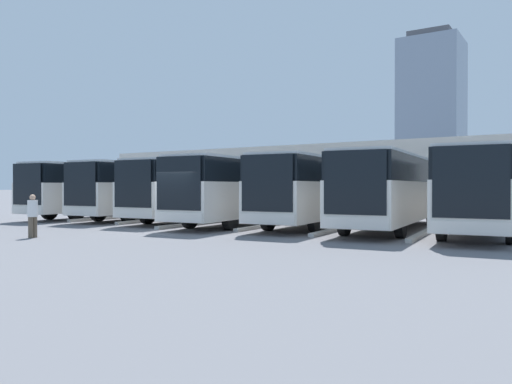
{
  "coord_description": "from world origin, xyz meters",
  "views": [
    {
      "loc": [
        -13.96,
        15.64,
        1.88
      ],
      "look_at": [
        -0.1,
        -6.08,
        1.63
      ],
      "focal_mm": 35.0,
      "sensor_mm": 36.0,
      "label": 1
    }
  ],
  "objects": [
    {
      "name": "ground_plane",
      "position": [
        0.0,
        0.0,
        0.0
      ],
      "size": [
        600.0,
        600.0,
        0.0
      ],
      "primitive_type": "plane",
      "color": "slate"
    },
    {
      "name": "bus_0",
      "position": [
        -10.82,
        -6.26,
        1.81
      ],
      "size": [
        3.54,
        12.38,
        3.25
      ],
      "rotation": [
        0.0,
        0.0,
        0.09
      ],
      "color": "silver",
      "rests_on": "ground_plane"
    },
    {
      "name": "curb_divider_0",
      "position": [
        -9.01,
        -4.45,
        0.07
      ],
      "size": [
        0.86,
        6.75,
        0.15
      ],
      "primitive_type": "cube",
      "rotation": [
        0.0,
        0.0,
        0.09
      ],
      "color": "#B2B2AD",
      "rests_on": "ground_plane"
    },
    {
      "name": "bus_1",
      "position": [
        -7.21,
        -6.25,
        1.81
      ],
      "size": [
        3.54,
        12.38,
        3.25
      ],
      "rotation": [
        0.0,
        0.0,
        0.09
      ],
      "color": "silver",
      "rests_on": "ground_plane"
    },
    {
      "name": "curb_divider_1",
      "position": [
        -5.41,
        -4.44,
        0.07
      ],
      "size": [
        0.86,
        6.75,
        0.15
      ],
      "primitive_type": "cube",
      "rotation": [
        0.0,
        0.0,
        0.09
      ],
      "color": "#B2B2AD",
      "rests_on": "ground_plane"
    },
    {
      "name": "bus_2",
      "position": [
        -3.61,
        -6.52,
        1.81
      ],
      "size": [
        3.54,
        12.38,
        3.25
      ],
      "rotation": [
        0.0,
        0.0,
        0.09
      ],
      "color": "silver",
      "rests_on": "ground_plane"
    },
    {
      "name": "curb_divider_2",
      "position": [
        -1.8,
        -4.71,
        0.07
      ],
      "size": [
        0.86,
        6.75,
        0.15
      ],
      "primitive_type": "cube",
      "rotation": [
        0.0,
        0.0,
        0.09
      ],
      "color": "#B2B2AD",
      "rests_on": "ground_plane"
    },
    {
      "name": "bus_3",
      "position": [
        -0.0,
        -5.61,
        1.81
      ],
      "size": [
        3.54,
        12.38,
        3.25
      ],
      "rotation": [
        0.0,
        0.0,
        0.09
      ],
      "color": "silver",
      "rests_on": "ground_plane"
    },
    {
      "name": "curb_divider_3",
      "position": [
        1.8,
        -3.8,
        0.07
      ],
      "size": [
        0.86,
        6.75,
        0.15
      ],
      "primitive_type": "cube",
      "rotation": [
        0.0,
        0.0,
        0.09
      ],
      "color": "#B2B2AD",
      "rests_on": "ground_plane"
    },
    {
      "name": "bus_4",
      "position": [
        3.6,
        -6.57,
        1.81
      ],
      "size": [
        3.54,
        12.38,
        3.25
      ],
      "rotation": [
        0.0,
        0.0,
        0.09
      ],
      "color": "silver",
      "rests_on": "ground_plane"
    },
    {
      "name": "curb_divider_4",
      "position": [
        5.41,
        -4.76,
        0.07
      ],
      "size": [
        0.86,
        6.75,
        0.15
      ],
      "primitive_type": "cube",
      "rotation": [
        0.0,
        0.0,
        0.09
      ],
      "color": "#B2B2AD",
      "rests_on": "ground_plane"
    },
    {
      "name": "bus_5",
      "position": [
        7.21,
        -6.48,
        1.81
      ],
      "size": [
        3.54,
        12.38,
        3.25
      ],
      "rotation": [
        0.0,
        0.0,
        0.09
      ],
      "color": "silver",
      "rests_on": "ground_plane"
    },
    {
      "name": "curb_divider_5",
      "position": [
        9.01,
        -4.67,
        0.07
      ],
      "size": [
        0.86,
        6.75,
        0.15
      ],
      "primitive_type": "cube",
      "rotation": [
        0.0,
        0.0,
        0.09
      ],
      "color": "#B2B2AD",
      "rests_on": "ground_plane"
    },
    {
      "name": "bus_6",
      "position": [
        10.81,
        -5.98,
        1.81
      ],
      "size": [
        3.54,
        12.38,
        3.25
      ],
      "rotation": [
        0.0,
        0.0,
        0.09
      ],
      "color": "silver",
      "rests_on": "ground_plane"
    },
    {
      "name": "pedestrian",
      "position": [
        2.94,
        4.55,
        0.86
      ],
      "size": [
        0.43,
        0.43,
        1.61
      ],
      "rotation": [
        0.0,
        0.0,
        1.81
      ],
      "color": "brown",
      "rests_on": "ground_plane"
    },
    {
      "name": "station_building",
      "position": [
        0.0,
        -21.95,
        2.55
      ],
      "size": [
        44.58,
        12.42,
        5.03
      ],
      "color": "beige",
      "rests_on": "ground_plane"
    },
    {
      "name": "office_tower",
      "position": [
        24.08,
        -147.65,
        24.68
      ],
      "size": [
        18.16,
        18.16,
        50.56
      ],
      "color": "#7F8EA3",
      "rests_on": "ground_plane"
    }
  ]
}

